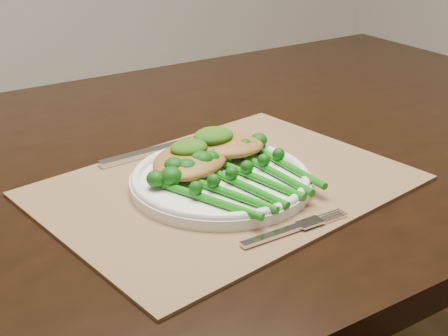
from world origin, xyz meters
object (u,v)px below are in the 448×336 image
placemat (226,186)px  dinner_plate (221,179)px  broccolini_bundle (252,182)px  chicken_fillet_left (191,159)px

placemat → dinner_plate: 0.02m
dinner_plate → broccolini_bundle: 0.05m
placemat → chicken_fillet_left: chicken_fillet_left is taller
placemat → chicken_fillet_left: (-0.03, 0.04, 0.03)m
chicken_fillet_left → placemat: bearing=-91.3°
dinner_plate → chicken_fillet_left: size_ratio=1.76×
dinner_plate → broccolini_bundle: (0.02, -0.04, 0.01)m
broccolini_bundle → chicken_fillet_left: bearing=102.5°
dinner_plate → placemat: bearing=17.9°
chicken_fillet_left → broccolini_bundle: chicken_fillet_left is taller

